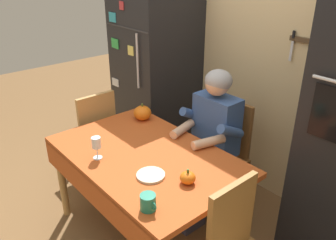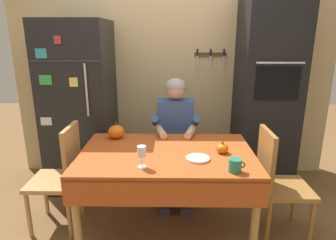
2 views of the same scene
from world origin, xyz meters
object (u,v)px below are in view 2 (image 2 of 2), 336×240
(wine_glass, at_px, (142,153))
(chair_left_side, at_px, (62,173))
(chair_right_side, at_px, (276,179))
(pumpkin_medium, at_px, (116,132))
(refrigerator, at_px, (80,107))
(dining_table, at_px, (167,162))
(pumpkin_large, at_px, (222,148))
(wall_oven, at_px, (266,93))
(coffee_mug, at_px, (235,165))
(seated_person, at_px, (175,130))
(chair_behind_person, at_px, (175,144))
(serving_tray, at_px, (198,158))

(wine_glass, bearing_deg, chair_left_side, 153.95)
(chair_right_side, distance_m, pumpkin_medium, 1.44)
(refrigerator, bearing_deg, pumpkin_medium, -48.15)
(dining_table, distance_m, wine_glass, 0.37)
(chair_left_side, distance_m, pumpkin_large, 1.38)
(wall_oven, xyz_separation_m, coffee_mug, (-0.57, -1.25, -0.26))
(pumpkin_medium, bearing_deg, seated_person, 25.81)
(pumpkin_large, bearing_deg, wine_glass, -156.12)
(chair_left_side, distance_m, coffee_mug, 1.47)
(chair_behind_person, bearing_deg, dining_table, -95.52)
(pumpkin_large, bearing_deg, pumpkin_medium, 159.75)
(seated_person, distance_m, coffee_mug, 1.02)
(chair_behind_person, distance_m, pumpkin_medium, 0.76)
(chair_right_side, bearing_deg, seated_person, 143.88)
(pumpkin_medium, bearing_deg, chair_behind_person, 39.77)
(coffee_mug, relative_size, wine_glass, 0.73)
(refrigerator, bearing_deg, coffee_mug, -40.21)
(chair_behind_person, height_order, pumpkin_medium, chair_behind_person)
(chair_left_side, height_order, chair_right_side, same)
(refrigerator, distance_m, coffee_mug, 1.88)
(refrigerator, bearing_deg, chair_right_side, -25.45)
(chair_right_side, relative_size, wine_glass, 5.76)
(chair_left_side, relative_size, coffee_mug, 7.95)
(coffee_mug, distance_m, pumpkin_large, 0.33)
(chair_left_side, height_order, coffee_mug, chair_left_side)
(chair_right_side, bearing_deg, chair_behind_person, 136.20)
(chair_behind_person, bearing_deg, wall_oven, 7.61)
(serving_tray, bearing_deg, seated_person, 102.75)
(seated_person, bearing_deg, refrigerator, 164.78)
(dining_table, height_order, chair_behind_person, chair_behind_person)
(chair_behind_person, bearing_deg, pumpkin_large, -64.85)
(coffee_mug, distance_m, wine_glass, 0.66)
(wall_oven, relative_size, dining_table, 1.50)
(pumpkin_large, relative_size, pumpkin_medium, 0.67)
(wine_glass, bearing_deg, refrigerator, 124.15)
(chair_right_side, bearing_deg, wall_oven, 80.79)
(refrigerator, distance_m, chair_behind_person, 1.10)
(chair_left_side, relative_size, wine_glass, 5.76)
(dining_table, distance_m, chair_left_side, 0.92)
(wine_glass, relative_size, serving_tray, 0.88)
(wall_oven, bearing_deg, chair_left_side, -156.89)
(seated_person, relative_size, coffee_mug, 10.64)
(chair_left_side, bearing_deg, coffee_mug, -16.78)
(chair_left_side, bearing_deg, pumpkin_large, -3.59)
(wall_oven, relative_size, chair_left_side, 2.26)
(seated_person, bearing_deg, chair_right_side, -36.12)
(wall_oven, bearing_deg, pumpkin_medium, -159.02)
(wall_oven, xyz_separation_m, wine_glass, (-1.22, -1.19, -0.20))
(chair_right_side, bearing_deg, pumpkin_large, 179.58)
(chair_behind_person, height_order, chair_left_side, same)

